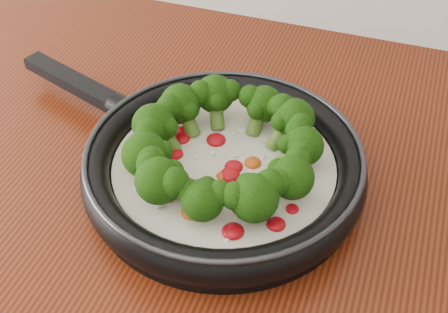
% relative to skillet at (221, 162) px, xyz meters
% --- Properties ---
extents(skillet, '(0.60, 0.46, 0.10)m').
position_rel_skillet_xyz_m(skillet, '(0.00, 0.00, 0.00)').
color(skillet, black).
rests_on(skillet, counter).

